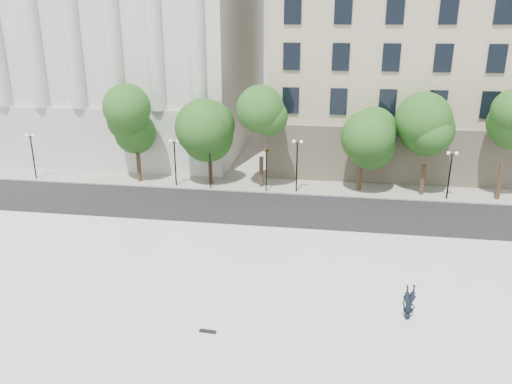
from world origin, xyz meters
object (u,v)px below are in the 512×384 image
traffic_light_west (210,147)px  traffic_light_east (266,149)px  person_lying (408,314)px  skateboard (208,331)px

traffic_light_west → traffic_light_east: (4.71, 0.00, 0.02)m
person_lying → traffic_light_west: bearing=118.5°
traffic_light_west → traffic_light_east: traffic_light_east is taller
traffic_light_east → person_lying: traffic_light_east is taller
traffic_light_west → traffic_light_east: bearing=0.0°
traffic_light_east → person_lying: size_ratio=2.45×
person_lying → skateboard: size_ratio=2.26×
traffic_light_east → skateboard: bearing=-89.4°
traffic_light_west → person_lying: size_ratio=2.45×
skateboard → traffic_light_west: bearing=106.7°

